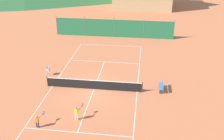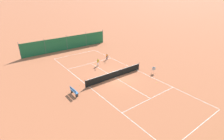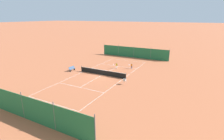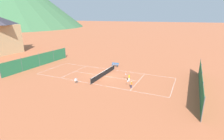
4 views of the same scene
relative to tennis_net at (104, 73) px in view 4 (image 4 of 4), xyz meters
name	(u,v)px [view 4 (image 4 of 4)]	position (x,y,z in m)	size (l,w,h in m)	color
ground_plane	(104,76)	(0.00, 0.00, -0.50)	(600.00, 600.00, 0.00)	#B7603D
court_line_markings	(104,76)	(0.00, 0.00, -0.50)	(8.25, 23.85, 0.01)	white
tennis_net	(104,73)	(0.00, 0.00, 0.00)	(9.18, 0.08, 1.06)	#2D2D2D
windscreen_fence_far	(39,60)	(0.00, 15.50, 0.81)	(17.28, 0.08, 2.90)	#236B42
windscreen_fence_near	(201,82)	(0.00, -15.50, 0.81)	(17.28, 0.08, 2.90)	#236B42
player_far_baseline	(129,77)	(-0.41, -4.85, 0.19)	(0.58, 0.94, 1.17)	white
player_far_service	(131,84)	(-3.08, -6.16, 0.14)	(0.52, 0.91, 1.09)	#23284C
tennis_ball_by_net_right	(119,69)	(4.87, -0.93, -0.47)	(0.07, 0.07, 0.07)	#CCE033
tennis_ball_alley_left	(106,87)	(-4.45, -2.66, -0.47)	(0.07, 0.07, 0.07)	#CCE033
tennis_ball_mid_court	(53,78)	(-4.81, 7.52, -0.47)	(0.07, 0.07, 0.07)	#CCE033
tennis_ball_by_net_left	(90,74)	(-0.39, 2.71, -0.47)	(0.07, 0.07, 0.07)	#CCE033
tennis_ball_service_box	(131,80)	(0.04, -5.04, -0.47)	(0.07, 0.07, 0.07)	#CCE033
tennis_ball_far_corner	(72,78)	(-3.36, 4.45, -0.47)	(0.07, 0.07, 0.07)	#CCE033
ball_hopper	(76,80)	(-5.31, 2.24, 0.15)	(0.36, 0.36, 0.89)	#B7B7BC
courtside_bench	(115,65)	(6.34, 0.58, -0.05)	(0.36, 1.50, 0.84)	#336699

